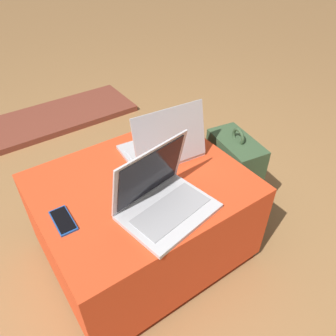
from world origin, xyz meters
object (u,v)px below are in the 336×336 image
laptop_near (162,198)px  cell_phone (63,220)px  laptop_far (163,146)px  backpack (233,177)px

laptop_near → cell_phone: (-0.33, 0.15, -0.05)m
laptop_near → cell_phone: laptop_near is taller
laptop_near → laptop_far: bearing=44.9°
laptop_near → cell_phone: bearing=145.1°
cell_phone → laptop_far: bearing=-165.9°
cell_phone → backpack: backpack is taller
laptop_far → cell_phone: (-0.53, -0.12, -0.05)m
laptop_near → laptop_far: (0.19, 0.28, -0.00)m
laptop_far → cell_phone: bearing=18.3°
laptop_far → backpack: bearing=168.1°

